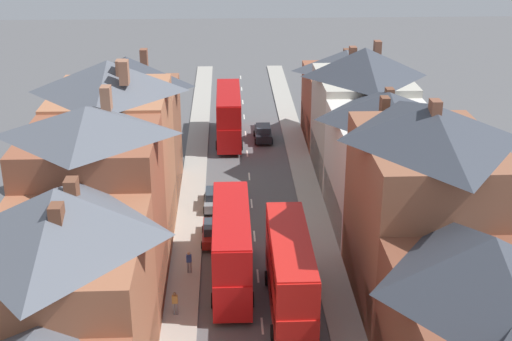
# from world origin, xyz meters

# --- Properties ---
(pavement_left) EXTENTS (2.20, 104.00, 0.14)m
(pavement_left) POSITION_xyz_m (-5.10, 38.00, 0.07)
(pavement_left) COLOR #A8A399
(pavement_left) RESTS_ON ground
(pavement_right) EXTENTS (2.20, 104.00, 0.14)m
(pavement_right) POSITION_xyz_m (5.10, 38.00, 0.07)
(pavement_right) COLOR #A8A399
(pavement_right) RESTS_ON ground
(centre_line_dashes) EXTENTS (0.14, 97.80, 0.01)m
(centre_line_dashes) POSITION_xyz_m (0.00, 36.00, 0.01)
(centre_line_dashes) COLOR silver
(centre_line_dashes) RESTS_ON ground
(terrace_row_left) EXTENTS (8.00, 63.05, 14.47)m
(terrace_row_left) POSITION_xyz_m (-10.18, 19.76, 5.97)
(terrace_row_left) COLOR #ADB2B7
(terrace_row_left) RESTS_ON ground
(terrace_row_right) EXTENTS (8.00, 73.91, 13.71)m
(terrace_row_right) POSITION_xyz_m (10.19, 24.66, 5.73)
(terrace_row_right) COLOR silver
(terrace_row_right) RESTS_ON ground
(double_decker_bus_lead) EXTENTS (2.74, 10.80, 5.30)m
(double_decker_bus_lead) POSITION_xyz_m (-1.81, 29.22, 2.82)
(double_decker_bus_lead) COLOR red
(double_decker_bus_lead) RESTS_ON ground
(double_decker_bus_mid_street) EXTENTS (2.74, 10.80, 5.30)m
(double_decker_bus_mid_street) POSITION_xyz_m (-1.81, 58.10, 2.82)
(double_decker_bus_mid_street) COLOR #B70F0F
(double_decker_bus_mid_street) RESTS_ON ground
(double_decker_bus_far_approaching) EXTENTS (2.74, 10.80, 5.30)m
(double_decker_bus_far_approaching) POSITION_xyz_m (1.79, 25.54, 2.82)
(double_decker_bus_far_approaching) COLOR red
(double_decker_bus_far_approaching) RESTS_ON ground
(car_near_blue) EXTENTS (1.90, 4.11, 1.63)m
(car_near_blue) POSITION_xyz_m (-3.10, 41.36, 0.82)
(car_near_blue) COLOR gray
(car_near_blue) RESTS_ON ground
(car_parked_left_a) EXTENTS (1.90, 3.80, 1.61)m
(car_parked_left_a) POSITION_xyz_m (-1.80, 42.05, 0.81)
(car_parked_left_a) COLOR maroon
(car_parked_left_a) RESTS_ON ground
(car_mid_black) EXTENTS (1.90, 4.15, 1.59)m
(car_mid_black) POSITION_xyz_m (-3.10, 35.29, 0.80)
(car_mid_black) COLOR maroon
(car_mid_black) RESTS_ON ground
(car_parked_left_b) EXTENTS (1.90, 4.23, 1.70)m
(car_parked_left_b) POSITION_xyz_m (1.80, 57.84, 0.85)
(car_parked_left_b) COLOR black
(car_parked_left_b) RESTS_ON ground
(pedestrian_mid_right) EXTENTS (0.36, 0.22, 1.61)m
(pedestrian_mid_right) POSITION_xyz_m (-5.41, 25.29, 1.03)
(pedestrian_mid_right) COLOR gray
(pedestrian_mid_right) RESTS_ON pavement_left
(pedestrian_far_left) EXTENTS (0.36, 0.22, 1.61)m
(pedestrian_far_left) POSITION_xyz_m (-4.76, 30.45, 1.03)
(pedestrian_far_left) COLOR gray
(pedestrian_far_left) RESTS_ON pavement_left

